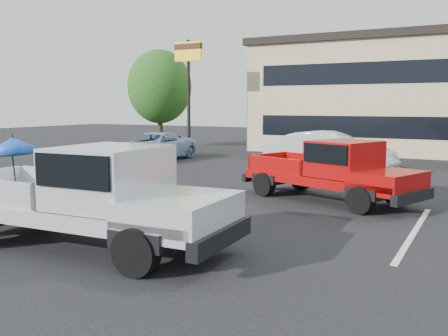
# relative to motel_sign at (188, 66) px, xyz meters

# --- Properties ---
(ground) EXTENTS (90.00, 90.00, 0.00)m
(ground) POSITION_rel_motel_sign_xyz_m (10.00, -14.00, -4.65)
(ground) COLOR black
(ground) RESTS_ON ground
(stripe_left) EXTENTS (0.12, 5.00, 0.01)m
(stripe_left) POSITION_rel_motel_sign_xyz_m (7.00, -12.00, -4.65)
(stripe_left) COLOR silver
(stripe_left) RESTS_ON ground
(stripe_right) EXTENTS (0.12, 5.00, 0.01)m
(stripe_right) POSITION_rel_motel_sign_xyz_m (13.00, -12.00, -4.65)
(stripe_right) COLOR silver
(stripe_right) RESTS_ON ground
(motel_building) EXTENTS (20.40, 8.40, 6.30)m
(motel_building) POSITION_rel_motel_sign_xyz_m (12.00, 6.99, -1.45)
(motel_building) COLOR tan
(motel_building) RESTS_ON ground
(motel_sign) EXTENTS (1.60, 0.22, 6.00)m
(motel_sign) POSITION_rel_motel_sign_xyz_m (0.00, 0.00, 0.00)
(motel_sign) COLOR black
(motel_sign) RESTS_ON ground
(tree_left) EXTENTS (3.96, 3.96, 6.02)m
(tree_left) POSITION_rel_motel_sign_xyz_m (-4.00, 3.00, -0.92)
(tree_left) COLOR #332114
(tree_left) RESTS_ON ground
(silver_pickup) EXTENTS (5.77, 2.31, 2.06)m
(silver_pickup) POSITION_rel_motel_sign_xyz_m (8.13, -15.99, -3.60)
(silver_pickup) COLOR black
(silver_pickup) RESTS_ON ground
(red_pickup) EXTENTS (5.35, 3.41, 1.67)m
(red_pickup) POSITION_rel_motel_sign_xyz_m (10.76, -9.62, -3.74)
(red_pickup) COLOR black
(red_pickup) RESTS_ON ground
(silver_sedan) EXTENTS (5.07, 2.33, 1.61)m
(silver_sedan) POSITION_rel_motel_sign_xyz_m (8.95, -4.40, -3.85)
(silver_sedan) COLOR #B4B8BC
(silver_sedan) RESTS_ON ground
(blue_suv) EXTENTS (2.28, 4.79, 1.32)m
(blue_suv) POSITION_rel_motel_sign_xyz_m (0.29, -3.61, -3.99)
(blue_suv) COLOR #8DB0D3
(blue_suv) RESTS_ON ground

